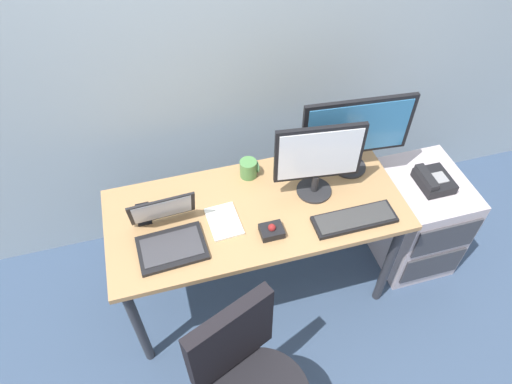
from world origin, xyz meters
name	(u,v)px	position (x,y,z in m)	size (l,w,h in m)	color
ground_plane	(256,285)	(0.00, 0.00, 0.00)	(8.00, 8.00, 0.00)	#374A66
back_wall	(219,20)	(0.00, 0.68, 1.40)	(6.00, 0.10, 2.80)	#9DAEB8
desk	(256,219)	(0.00, 0.00, 0.66)	(1.49, 0.66, 0.74)	#AA7F51
file_cabinet	(416,219)	(1.01, 0.00, 0.32)	(0.42, 0.53, 0.65)	#BCAFB5
desk_phone	(433,180)	(1.00, -0.02, 0.68)	(0.17, 0.20, 0.09)	black
monitor_main	(357,131)	(0.56, 0.14, 1.00)	(0.57, 0.18, 0.45)	#262628
monitor_side	(319,158)	(0.32, 0.03, 0.98)	(0.43, 0.18, 0.43)	#262628
keyboard	(354,219)	(0.44, -0.21, 0.76)	(0.41, 0.14, 0.03)	black
laptop	(168,234)	(-0.45, -0.08, 0.80)	(0.33, 0.32, 0.23)	black
trackball_mouse	(272,231)	(0.03, -0.17, 0.77)	(0.11, 0.09, 0.07)	black
coffee_mug	(249,169)	(0.03, 0.23, 0.79)	(0.10, 0.09, 0.10)	#4F8848
paper_notepad	(224,221)	(-0.17, -0.04, 0.75)	(0.15, 0.21, 0.01)	white
cell_phone	(144,214)	(-0.55, 0.11, 0.75)	(0.07, 0.14, 0.01)	black
banana	(299,162)	(0.31, 0.24, 0.76)	(0.19, 0.04, 0.04)	yellow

